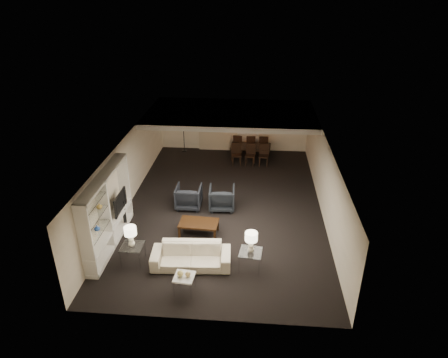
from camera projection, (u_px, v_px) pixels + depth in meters
name	position (u px, v px, depth m)	size (l,w,h in m)	color
floor	(224.00, 206.00, 14.60)	(11.00, 11.00, 0.00)	black
ceiling	(224.00, 142.00, 13.49)	(7.00, 11.00, 0.02)	silver
wall_back	(233.00, 125.00, 18.95)	(7.00, 0.02, 2.50)	beige
wall_front	(204.00, 280.00, 9.14)	(7.00, 0.02, 2.50)	beige
wall_left	(127.00, 172.00, 14.30)	(0.02, 11.00, 2.50)	beige
wall_right	(325.00, 179.00, 13.79)	(0.02, 11.00, 2.50)	beige
ceiling_soffit	(231.00, 114.00, 16.66)	(7.00, 4.00, 0.20)	silver
curtains	(215.00, 126.00, 18.97)	(1.50, 0.12, 2.40)	beige
door	(248.00, 129.00, 18.96)	(0.90, 0.05, 2.10)	silver
painting	(278.00, 120.00, 18.63)	(0.95, 0.04, 0.65)	#142D38
media_unit	(107.00, 211.00, 12.00)	(0.38, 3.40, 2.35)	white
pendant_light	(238.00, 125.00, 16.85)	(0.52, 0.52, 0.24)	#D8591E
sofa	(191.00, 256.00, 11.42)	(2.26, 0.88, 0.66)	beige
coffee_table	(199.00, 228.00, 12.89)	(1.24, 0.72, 0.44)	black
armchair_left	(189.00, 197.00, 14.36)	(0.90, 0.92, 0.84)	black
armchair_right	(222.00, 198.00, 14.28)	(0.90, 0.92, 0.84)	black
side_table_left	(133.00, 254.00, 11.56)	(0.62, 0.62, 0.58)	white
side_table_right	(250.00, 260.00, 11.31)	(0.62, 0.62, 0.58)	white
table_lamp_left	(131.00, 237.00, 11.29)	(0.35, 0.35, 0.64)	white
table_lamp_right	(251.00, 242.00, 11.04)	(0.35, 0.35, 0.64)	#F0E6CA
marble_table	(185.00, 284.00, 10.47)	(0.52, 0.52, 0.52)	silver
gold_gourd_a	(180.00, 273.00, 10.32)	(0.17, 0.17, 0.17)	#E7D67A
gold_gourd_b	(188.00, 274.00, 10.31)	(0.14, 0.14, 0.14)	tan
television	(117.00, 202.00, 12.72)	(0.14, 1.07, 0.62)	black
vase_blue	(97.00, 228.00, 11.23)	(0.17, 0.17, 0.18)	#2954B2
vase_amber	(99.00, 206.00, 11.34)	(0.17, 0.17, 0.18)	#B7923D
floor_speaker	(124.00, 213.00, 13.24)	(0.10, 0.10, 0.94)	black
dining_table	(250.00, 153.00, 18.30)	(1.81, 1.01, 0.64)	black
chair_nl	(237.00, 155.00, 17.70)	(0.44, 0.44, 0.94)	black
chair_nm	(250.00, 155.00, 17.66)	(0.44, 0.44, 0.94)	black
chair_nr	(264.00, 155.00, 17.61)	(0.44, 0.44, 0.94)	black
chair_fl	(238.00, 144.00, 18.86)	(0.44, 0.44, 0.94)	black
chair_fm	(251.00, 144.00, 18.82)	(0.44, 0.44, 0.94)	black
chair_fr	(263.00, 145.00, 18.77)	(0.44, 0.44, 0.94)	black
floor_lamp	(184.00, 133.00, 18.92)	(0.26, 0.26, 1.80)	black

